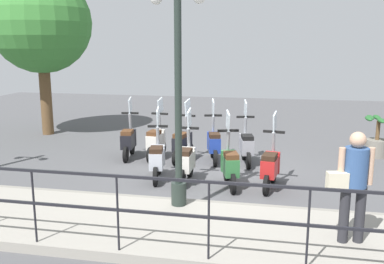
{
  "coord_description": "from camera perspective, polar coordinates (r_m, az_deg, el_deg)",
  "views": [
    {
      "loc": [
        -9.26,
        -1.43,
        2.9
      ],
      "look_at": [
        0.2,
        0.5,
        0.9
      ],
      "focal_mm": 40.0,
      "sensor_mm": 36.0,
      "label": 1
    }
  ],
  "objects": [
    {
      "name": "scooter_near_0",
      "position": [
        8.79,
        10.42,
        -4.45
      ],
      "size": [
        1.23,
        0.46,
        1.54
      ],
      "rotation": [
        0.0,
        0.0,
        -0.15
      ],
      "color": "black",
      "rests_on": "ground_plane"
    },
    {
      "name": "scooter_near_2",
      "position": [
        9.03,
        -0.79,
        -3.83
      ],
      "size": [
        1.23,
        0.44,
        1.54
      ],
      "rotation": [
        0.0,
        0.0,
        0.01
      ],
      "color": "black",
      "rests_on": "ground_plane"
    },
    {
      "name": "scooter_near_3",
      "position": [
        9.24,
        -4.68,
        -3.5
      ],
      "size": [
        1.22,
        0.48,
        1.54
      ],
      "rotation": [
        0.0,
        0.0,
        0.19
      ],
      "color": "black",
      "rests_on": "ground_plane"
    },
    {
      "name": "lamp_post_near",
      "position": [
        7.12,
        -1.85,
        3.59
      ],
      "size": [
        0.26,
        0.9,
        3.97
      ],
      "color": "#232D28",
      "rests_on": "promenade_walkway"
    },
    {
      "name": "scooter_far_0",
      "position": [
        10.47,
        7.26,
        -1.73
      ],
      "size": [
        1.22,
        0.49,
        1.54
      ],
      "rotation": [
        0.0,
        0.0,
        0.21
      ],
      "color": "black",
      "rests_on": "ground_plane"
    },
    {
      "name": "pedestrian_with_bag",
      "position": [
        6.3,
        20.73,
        -5.88
      ],
      "size": [
        0.39,
        0.64,
        1.59
      ],
      "rotation": [
        0.0,
        0.0,
        0.21
      ],
      "color": "#28282D",
      "rests_on": "promenade_walkway"
    },
    {
      "name": "ground_plane",
      "position": [
        9.8,
        2.64,
        -5.51
      ],
      "size": [
        28.0,
        28.0,
        0.0
      ],
      "primitive_type": "plane",
      "color": "#4C4C4F"
    },
    {
      "name": "fence_railing",
      "position": [
        5.62,
        -4.02,
        -9.23
      ],
      "size": [
        0.04,
        16.03,
        1.07
      ],
      "color": "black",
      "rests_on": "promenade_walkway"
    },
    {
      "name": "tree_large",
      "position": [
        14.48,
        -19.52,
        13.52
      ],
      "size": [
        3.14,
        3.14,
        5.11
      ],
      "color": "brown",
      "rests_on": "ground_plane"
    },
    {
      "name": "scooter_far_4",
      "position": [
        11.07,
        -8.45,
        -1.03
      ],
      "size": [
        1.23,
        0.45,
        1.54
      ],
      "rotation": [
        0.0,
        0.0,
        0.15
      ],
      "color": "black",
      "rests_on": "ground_plane"
    },
    {
      "name": "promenade_walkway",
      "position": [
        6.88,
        -1.54,
        -12.56
      ],
      "size": [
        2.2,
        20.0,
        0.15
      ],
      "color": "gray",
      "rests_on": "ground_plane"
    },
    {
      "name": "scooter_far_2",
      "position": [
        10.61,
        -1.24,
        -1.46
      ],
      "size": [
        1.23,
        0.47,
        1.54
      ],
      "rotation": [
        0.0,
        0.0,
        -0.17
      ],
      "color": "black",
      "rests_on": "ground_plane"
    },
    {
      "name": "scooter_far_1",
      "position": [
        10.61,
        2.93,
        -1.47
      ],
      "size": [
        1.21,
        0.51,
        1.54
      ],
      "rotation": [
        0.0,
        0.0,
        0.24
      ],
      "color": "black",
      "rests_on": "ground_plane"
    },
    {
      "name": "potted_palm",
      "position": [
        12.11,
        23.45,
        -0.97
      ],
      "size": [
        1.06,
        0.66,
        1.05
      ],
      "color": "slate",
      "rests_on": "ground_plane"
    },
    {
      "name": "scooter_far_3",
      "position": [
        10.92,
        -4.79,
        -1.13
      ],
      "size": [
        1.23,
        0.44,
        1.54
      ],
      "rotation": [
        0.0,
        0.0,
        -0.08
      ],
      "color": "black",
      "rests_on": "ground_plane"
    },
    {
      "name": "scooter_near_1",
      "position": [
        8.79,
        5.06,
        -4.31
      ],
      "size": [
        1.21,
        0.53,
        1.54
      ],
      "rotation": [
        0.0,
        0.0,
        0.28
      ],
      "color": "black",
      "rests_on": "ground_plane"
    }
  ]
}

